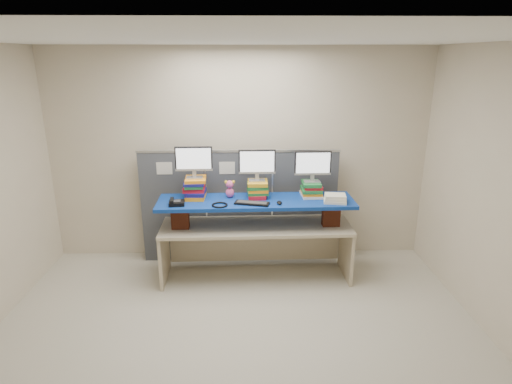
{
  "coord_description": "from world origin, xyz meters",
  "views": [
    {
      "loc": [
        0.09,
        -3.56,
        2.67
      ],
      "look_at": [
        0.21,
        1.28,
        1.13
      ],
      "focal_mm": 30.0,
      "sensor_mm": 36.0,
      "label": 1
    }
  ],
  "objects_px": {
    "blue_board": "(256,202)",
    "monitor_right": "(313,165)",
    "monitor_left": "(194,160)",
    "desk_phone": "(176,203)",
    "keyboard": "(252,203)",
    "monitor_center": "(257,163)",
    "desk": "(256,236)"
  },
  "relations": [
    {
      "from": "monitor_left",
      "to": "monitor_right",
      "type": "height_order",
      "value": "monitor_left"
    },
    {
      "from": "monitor_left",
      "to": "keyboard",
      "type": "xyz_separation_m",
      "value": [
        0.68,
        -0.25,
        -0.45
      ]
    },
    {
      "from": "monitor_right",
      "to": "keyboard",
      "type": "bearing_deg",
      "value": -160.2
    },
    {
      "from": "desk",
      "to": "desk_phone",
      "type": "bearing_deg",
      "value": -171.63
    },
    {
      "from": "monitor_left",
      "to": "monitor_center",
      "type": "bearing_deg",
      "value": -0.0
    },
    {
      "from": "monitor_center",
      "to": "monitor_right",
      "type": "height_order",
      "value": "monitor_center"
    },
    {
      "from": "desk",
      "to": "monitor_left",
      "type": "relative_size",
      "value": 5.26
    },
    {
      "from": "monitor_left",
      "to": "keyboard",
      "type": "bearing_deg",
      "value": -21.5
    },
    {
      "from": "keyboard",
      "to": "desk_phone",
      "type": "relative_size",
      "value": 2.19
    },
    {
      "from": "desk",
      "to": "desk_phone",
      "type": "relative_size",
      "value": 12.01
    },
    {
      "from": "monitor_right",
      "to": "desk",
      "type": "bearing_deg",
      "value": -170.25
    },
    {
      "from": "monitor_left",
      "to": "keyboard",
      "type": "distance_m",
      "value": 0.86
    },
    {
      "from": "blue_board",
      "to": "desk_phone",
      "type": "distance_m",
      "value": 0.94
    },
    {
      "from": "blue_board",
      "to": "monitor_right",
      "type": "height_order",
      "value": "monitor_right"
    },
    {
      "from": "monitor_left",
      "to": "monitor_center",
      "type": "relative_size",
      "value": 1.0
    },
    {
      "from": "blue_board",
      "to": "keyboard",
      "type": "relative_size",
      "value": 5.55
    },
    {
      "from": "desk",
      "to": "monitor_left",
      "type": "xyz_separation_m",
      "value": [
        -0.73,
        0.1,
        0.93
      ]
    },
    {
      "from": "blue_board",
      "to": "keyboard",
      "type": "distance_m",
      "value": 0.16
    },
    {
      "from": "desk",
      "to": "monitor_right",
      "type": "bearing_deg",
      "value": 9.75
    },
    {
      "from": "keyboard",
      "to": "desk",
      "type": "bearing_deg",
      "value": 85.8
    },
    {
      "from": "monitor_center",
      "to": "keyboard",
      "type": "relative_size",
      "value": 1.04
    },
    {
      "from": "monitor_center",
      "to": "monitor_right",
      "type": "relative_size",
      "value": 1.0
    },
    {
      "from": "monitor_left",
      "to": "keyboard",
      "type": "relative_size",
      "value": 1.04
    },
    {
      "from": "monitor_right",
      "to": "keyboard",
      "type": "height_order",
      "value": "monitor_right"
    },
    {
      "from": "blue_board",
      "to": "desk_phone",
      "type": "bearing_deg",
      "value": -171.63
    },
    {
      "from": "monitor_center",
      "to": "keyboard",
      "type": "height_order",
      "value": "monitor_center"
    },
    {
      "from": "desk",
      "to": "keyboard",
      "type": "bearing_deg",
      "value": -109.61
    },
    {
      "from": "monitor_center",
      "to": "desk_phone",
      "type": "bearing_deg",
      "value": -164.94
    },
    {
      "from": "monitor_left",
      "to": "desk_phone",
      "type": "bearing_deg",
      "value": -127.96
    },
    {
      "from": "monitor_center",
      "to": "desk_phone",
      "type": "distance_m",
      "value": 1.06
    },
    {
      "from": "desk",
      "to": "monitor_center",
      "type": "height_order",
      "value": "monitor_center"
    },
    {
      "from": "desk_phone",
      "to": "monitor_left",
      "type": "bearing_deg",
      "value": 46.97
    }
  ]
}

